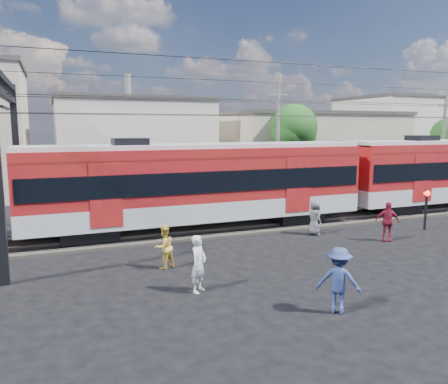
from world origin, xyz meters
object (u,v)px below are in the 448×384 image
(commuter_train, at_px, (204,181))
(pedestrian_a, at_px, (199,264))
(crossing_signal, at_px, (426,202))
(pedestrian_c, at_px, (339,280))

(commuter_train, bearing_deg, pedestrian_a, -110.21)
(commuter_train, xyz_separation_m, crossing_signal, (10.06, -3.75, -1.03))
(crossing_signal, bearing_deg, commuter_train, 159.53)
(commuter_train, height_order, crossing_signal, commuter_train)
(pedestrian_a, relative_size, pedestrian_c, 0.97)
(commuter_train, height_order, pedestrian_c, commuter_train)
(commuter_train, bearing_deg, pedestrian_c, -88.29)
(commuter_train, bearing_deg, crossing_signal, -20.47)
(pedestrian_c, xyz_separation_m, crossing_signal, (9.75, 6.42, 0.47))
(commuter_train, distance_m, pedestrian_c, 10.29)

